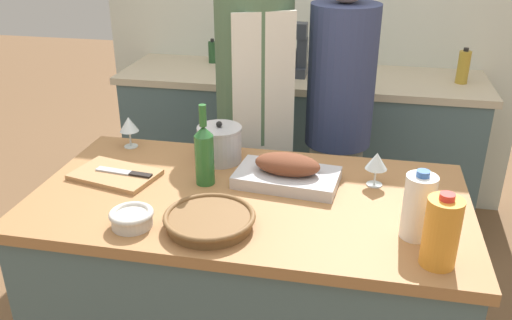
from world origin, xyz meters
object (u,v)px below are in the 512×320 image
cutting_board (115,175)px  juice_jug (441,232)px  wine_bottle_green (204,153)px  condiment_bottle_tall (213,52)px  person_cook_guest (339,118)px  roasting_pan (287,172)px  milk_jug (418,206)px  knife_chef (126,173)px  stock_pot (220,144)px  wine_glass_right (129,125)px  condiment_bottle_short (463,67)px  stand_mixer (291,54)px  wine_glass_left (377,162)px  mixing_bowl (132,218)px  person_cook_aproned (255,107)px  wicker_basket (210,220)px

cutting_board → juice_jug: juice_jug is taller
wine_bottle_green → cutting_board: bearing=-176.8°
condiment_bottle_tall → person_cook_guest: bearing=-42.8°
roasting_pan → milk_jug: bearing=-32.0°
knife_chef → person_cook_guest: bearing=46.0°
stock_pot → person_cook_guest: person_cook_guest is taller
stock_pot → juice_jug: size_ratio=0.79×
cutting_board → stock_pot: size_ratio=1.94×
juice_jug → wine_glass_right: bearing=152.7°
wine_glass_right → condiment_bottle_short: size_ratio=0.68×
wine_bottle_green → person_cook_guest: (0.44, 0.75, -0.11)m
juice_jug → wine_glass_right: (-1.18, 0.61, -0.01)m
knife_chef → stand_mixer: stand_mixer is taller
juice_jug → stand_mixer: 1.80m
stock_pot → stand_mixer: stand_mixer is taller
roasting_pan → wine_glass_left: 0.32m
wine_bottle_green → wine_glass_left: (0.60, 0.11, -0.03)m
wine_bottle_green → wine_glass_left: wine_bottle_green is taller
wine_glass_left → wine_bottle_green: bearing=-170.0°
stand_mixer → person_cook_guest: (0.31, -0.58, -0.15)m
juice_jug → wine_glass_left: 0.49m
mixing_bowl → knife_chef: 0.35m
stand_mixer → condiment_bottle_short: size_ratio=1.54×
cutting_board → stand_mixer: (0.47, 1.34, 0.16)m
person_cook_aproned → wine_glass_right: bearing=-163.7°
condiment_bottle_short → knife_chef: bearing=-134.7°
condiment_bottle_short → person_cook_guest: bearing=-135.6°
milk_jug → wine_glass_right: milk_jug is taller
juice_jug → milk_jug: juice_jug is taller
juice_jug → condiment_bottle_tall: size_ratio=1.50×
roasting_pan → person_cook_guest: bearing=78.2°
cutting_board → stock_pot: stock_pot is taller
mixing_bowl → stand_mixer: (0.27, 1.65, 0.14)m
stock_pot → person_cook_aproned: size_ratio=0.10×
roasting_pan → wine_bottle_green: bearing=-168.9°
roasting_pan → wine_bottle_green: 0.31m
mixing_bowl → wine_glass_left: bearing=30.4°
wine_glass_left → person_cook_guest: 0.67m
milk_jug → wine_bottle_green: bearing=163.6°
juice_jug → knife_chef: size_ratio=0.98×
wine_glass_right → person_cook_aproned: (0.45, 0.41, -0.03)m
mixing_bowl → milk_jug: (0.87, 0.12, 0.07)m
stock_pot → stand_mixer: (0.12, 1.12, 0.09)m
roasting_pan → wicker_basket: roasting_pan is taller
wine_glass_right → person_cook_guest: 0.97m
stock_pot → wine_bottle_green: 0.21m
person_cook_guest → knife_chef: bearing=-135.0°
stock_pot → person_cook_aproned: person_cook_aproned is taller
milk_jug → wine_bottle_green: 0.76m
condiment_bottle_tall → person_cook_aproned: person_cook_aproned is taller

